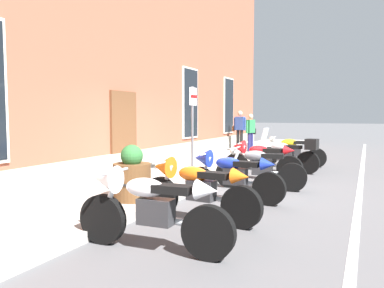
{
  "coord_description": "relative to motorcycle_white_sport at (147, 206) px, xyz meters",
  "views": [
    {
      "loc": [
        -8.3,
        -3.31,
        1.69
      ],
      "look_at": [
        -0.56,
        0.27,
        1.03
      ],
      "focal_mm": 35.58,
      "sensor_mm": 36.0,
      "label": 1
    }
  ],
  "objects": [
    {
      "name": "parking_sign",
      "position": [
        4.77,
        1.57,
        1.05
      ],
      "size": [
        0.36,
        0.07,
        2.24
      ],
      "color": "#4C4C51",
      "rests_on": "sidewalk"
    },
    {
      "name": "brick_pub_facade",
      "position": [
        4.34,
        6.32,
        3.45
      ],
      "size": [
        24.86,
        5.96,
        8.04
      ],
      "color": "brown",
      "rests_on": "ground_plane"
    },
    {
      "name": "barrel_planter",
      "position": [
        1.73,
        1.37,
        -0.0
      ],
      "size": [
        0.71,
        0.71,
        1.0
      ],
      "color": "brown",
      "rests_on": "sidewalk"
    },
    {
      "name": "motorcycle_grey_naked",
      "position": [
        4.41,
        -0.25,
        -0.09
      ],
      "size": [
        0.62,
        2.06,
        0.95
      ],
      "color": "black",
      "rests_on": "ground_plane"
    },
    {
      "name": "motorcycle_yellow_naked",
      "position": [
        8.59,
        -0.22,
        -0.09
      ],
      "size": [
        0.62,
        2.14,
        0.97
      ],
      "color": "black",
      "rests_on": "ground_plane"
    },
    {
      "name": "motorcycle_blue_sport",
      "position": [
        3.03,
        -0.02,
        -0.02
      ],
      "size": [
        0.62,
        2.08,
        0.99
      ],
      "color": "black",
      "rests_on": "ground_plane"
    },
    {
      "name": "sidewalk",
      "position": [
        4.34,
        2.13,
        -0.49
      ],
      "size": [
        30.86,
        2.53,
        0.15
      ],
      "primitive_type": "cube",
      "color": "gray",
      "rests_on": "ground_plane"
    },
    {
      "name": "lane_stripe",
      "position": [
        4.34,
        -2.34,
        -0.56
      ],
      "size": [
        30.86,
        0.12,
        0.01
      ],
      "primitive_type": "cube",
      "color": "silver",
      "rests_on": "ground_plane"
    },
    {
      "name": "motorcycle_silver_touring",
      "position": [
        7.21,
        -0.35,
        -0.03
      ],
      "size": [
        0.67,
        2.07,
        1.3
      ],
      "color": "black",
      "rests_on": "ground_plane"
    },
    {
      "name": "pedestrian_blue_top",
      "position": [
        12.38,
        2.75,
        0.55
      ],
      "size": [
        0.26,
        0.66,
        1.71
      ],
      "color": "black",
      "rests_on": "sidewalk"
    },
    {
      "name": "motorcycle_red_sport",
      "position": [
        5.72,
        0.08,
        -0.01
      ],
      "size": [
        0.62,
        2.12,
        1.02
      ],
      "color": "black",
      "rests_on": "ground_plane"
    },
    {
      "name": "pedestrian_striped_shirt",
      "position": [
        11.51,
        2.0,
        0.46
      ],
      "size": [
        0.65,
        0.32,
        1.57
      ],
      "color": "#1E1E4C",
      "rests_on": "sidewalk"
    },
    {
      "name": "ground_plane",
      "position": [
        4.34,
        0.86,
        -0.57
      ],
      "size": [
        140.0,
        140.0,
        0.0
      ],
      "primitive_type": "plane",
      "color": "#4C4C4F"
    },
    {
      "name": "motorcycle_white_sport",
      "position": [
        0.0,
        0.0,
        0.0
      ],
      "size": [
        0.62,
        2.13,
        1.04
      ],
      "color": "black",
      "rests_on": "ground_plane"
    },
    {
      "name": "motorcycle_orange_sport",
      "position": [
        1.47,
        0.02,
        -0.02
      ],
      "size": [
        0.62,
        2.13,
        1.0
      ],
      "color": "black",
      "rests_on": "ground_plane"
    }
  ]
}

